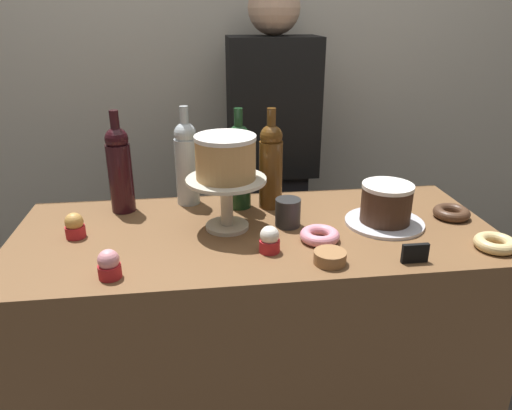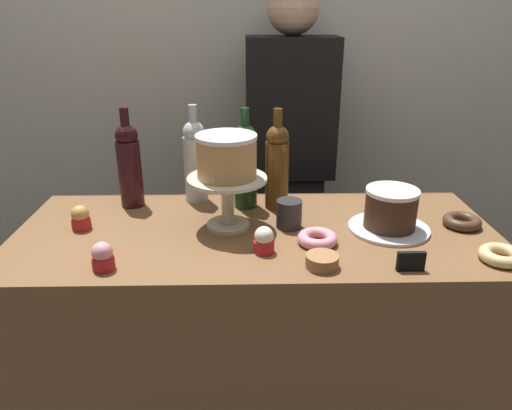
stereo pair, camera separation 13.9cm
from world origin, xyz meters
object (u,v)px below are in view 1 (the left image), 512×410
price_sign_chalkboard (415,253)px  wine_bottle_clear (187,162)px  barista_figure (272,174)px  white_layer_cake (226,157)px  wine_bottle_amber (271,165)px  donut_chocolate (451,213)px  wine_bottle_green (239,165)px  cookie_stack (330,257)px  cupcake_caramel (75,226)px  cupcake_vanilla (270,240)px  cupcake_strawberry (109,265)px  chocolate_round_cake (386,203)px  donut_pink (320,236)px  coffee_cup_ceramic (288,213)px  cake_stand_pedestal (227,194)px  wine_bottle_dark_red (120,168)px  donut_glazed (495,243)px

price_sign_chalkboard → wine_bottle_clear: bearing=139.5°
price_sign_chalkboard → barista_figure: 0.93m
white_layer_cake → wine_bottle_amber: wine_bottle_amber is taller
donut_chocolate → barista_figure: bearing=126.0°
wine_bottle_green → cookie_stack: (0.19, -0.41, -0.13)m
cupcake_caramel → cookie_stack: size_ratio=0.88×
wine_bottle_amber → cupcake_vanilla: size_ratio=4.38×
wine_bottle_amber → wine_bottle_green: (-0.10, 0.01, 0.00)m
cupcake_caramel → cupcake_strawberry: same height
cupcake_caramel → price_sign_chalkboard: bearing=-16.5°
chocolate_round_cake → wine_bottle_clear: bearing=156.8°
cupcake_strawberry → donut_pink: (0.56, 0.13, -0.02)m
coffee_cup_ceramic → cake_stand_pedestal: bearing=178.0°
cake_stand_pedestal → cupcake_caramel: 0.44m
wine_bottle_dark_red → donut_glazed: (1.04, -0.41, -0.13)m
cupcake_strawberry → donut_chocolate: bearing=13.2°
cupcake_strawberry → cake_stand_pedestal: bearing=39.4°
chocolate_round_cake → barista_figure: (-0.24, 0.66, -0.12)m
donut_pink → donut_chocolate: bearing=13.3°
price_sign_chalkboard → white_layer_cake: bearing=149.5°
cupcake_caramel → donut_chocolate: size_ratio=0.66×
cupcake_caramel → cupcake_strawberry: (0.13, -0.24, 0.00)m
white_layer_cake → wine_bottle_dark_red: (-0.32, 0.18, -0.08)m
wine_bottle_green → barista_figure: 0.53m
wine_bottle_green → price_sign_chalkboard: 0.61m
wine_bottle_dark_red → price_sign_chalkboard: (0.78, -0.45, -0.12)m
donut_glazed → donut_pink: bearing=166.7°
wine_bottle_amber → barista_figure: 0.52m
barista_figure → cookie_stack: bearing=-89.4°
wine_bottle_amber → wine_bottle_dark_red: 0.48m
chocolate_round_cake → cookie_stack: size_ratio=1.81×
white_layer_cake → cupcake_vanilla: (0.10, -0.17, -0.18)m
wine_bottle_amber → wine_bottle_dark_red: size_ratio=1.00×
chocolate_round_cake → cupcake_caramel: bearing=178.3°
cupcake_caramel → donut_pink: 0.70m
barista_figure → cupcake_vanilla: bearing=-99.7°
wine_bottle_green → wine_bottle_clear: bearing=161.6°
donut_chocolate → white_layer_cake: bearing=179.0°
wine_bottle_dark_red → coffee_cup_ceramic: bearing=-20.2°
wine_bottle_amber → cupcake_vanilla: bearing=-99.5°
donut_pink → coffee_cup_ceramic: coffee_cup_ceramic is taller
cupcake_vanilla → white_layer_cake: bearing=121.4°
cupcake_vanilla → cupcake_strawberry: (-0.40, -0.08, 0.00)m
cupcake_caramel → coffee_cup_ceramic: (0.62, 0.00, 0.01)m
chocolate_round_cake → wine_bottle_amber: bearing=150.1°
chocolate_round_cake → price_sign_chalkboard: (-0.01, -0.24, -0.04)m
donut_chocolate → cookie_stack: 0.51m
wine_bottle_green → barista_figure: size_ratio=0.20×
cupcake_vanilla → price_sign_chalkboard: (0.36, -0.11, -0.01)m
chocolate_round_cake → cupcake_vanilla: bearing=-160.5°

